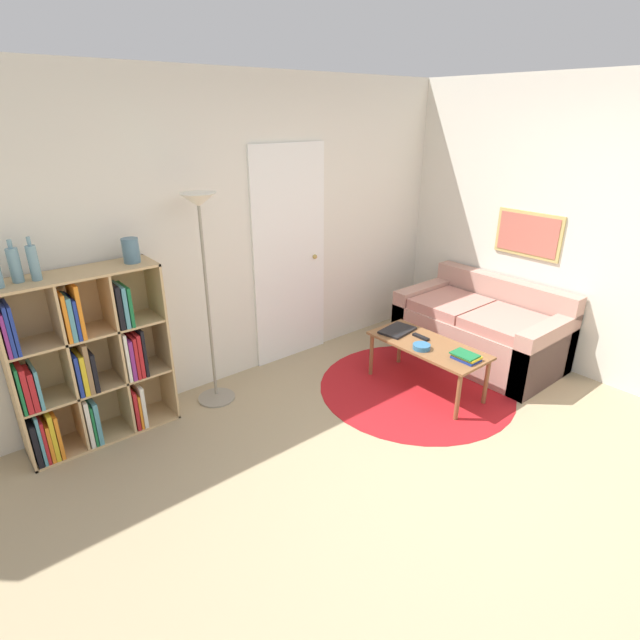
% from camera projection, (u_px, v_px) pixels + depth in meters
% --- Properties ---
extents(ground_plane, '(14.00, 14.00, 0.00)m').
position_uv_depth(ground_plane, '(464.00, 498.00, 3.19)').
color(ground_plane, tan).
extents(wall_back, '(7.40, 0.11, 2.60)m').
position_uv_depth(wall_back, '(255.00, 233.00, 4.39)').
color(wall_back, silver).
rests_on(wall_back, ground_plane).
extents(wall_right, '(0.08, 5.36, 2.60)m').
position_uv_depth(wall_right, '(515.00, 221.00, 4.82)').
color(wall_right, silver).
rests_on(wall_right, ground_plane).
extents(rug, '(1.70, 1.70, 0.01)m').
position_uv_depth(rug, '(416.00, 387.00, 4.45)').
color(rug, '#B2191E').
rests_on(rug, ground_plane).
extents(bookshelf, '(1.06, 0.34, 1.29)m').
position_uv_depth(bookshelf, '(86.00, 364.00, 3.57)').
color(bookshelf, tan).
rests_on(bookshelf, ground_plane).
extents(floor_lamp, '(0.31, 0.31, 1.73)m').
position_uv_depth(floor_lamp, '(202.00, 245.00, 3.77)').
color(floor_lamp, gray).
rests_on(floor_lamp, ground_plane).
extents(couch, '(0.87, 1.52, 0.76)m').
position_uv_depth(couch, '(482.00, 330.00, 4.93)').
color(couch, tan).
rests_on(couch, ground_plane).
extents(coffee_table, '(0.47, 1.04, 0.44)m').
position_uv_depth(coffee_table, '(428.00, 349.00, 4.30)').
color(coffee_table, brown).
rests_on(coffee_table, ground_plane).
extents(laptop, '(0.35, 0.26, 0.02)m').
position_uv_depth(laptop, '(397.00, 330.00, 4.52)').
color(laptop, black).
rests_on(laptop, coffee_table).
extents(bowl, '(0.15, 0.15, 0.04)m').
position_uv_depth(bowl, '(422.00, 347.00, 4.18)').
color(bowl, teal).
rests_on(bowl, coffee_table).
extents(book_stack_on_table, '(0.16, 0.21, 0.05)m').
position_uv_depth(book_stack_on_table, '(466.00, 357.00, 4.01)').
color(book_stack_on_table, navy).
rests_on(book_stack_on_table, coffee_table).
extents(remote, '(0.05, 0.17, 0.02)m').
position_uv_depth(remote, '(421.00, 337.00, 4.39)').
color(remote, black).
rests_on(remote, coffee_table).
extents(bottle_middle, '(0.07, 0.07, 0.27)m').
position_uv_depth(bottle_middle, '(15.00, 265.00, 3.11)').
color(bottle_middle, '#6B93A3').
rests_on(bottle_middle, bookshelf).
extents(bottle_right, '(0.06, 0.06, 0.28)m').
position_uv_depth(bottle_right, '(34.00, 262.00, 3.14)').
color(bottle_right, '#6B93A3').
rests_on(bottle_right, bookshelf).
extents(vase_on_shelf, '(0.12, 0.12, 0.17)m').
position_uv_depth(vase_on_shelf, '(131.00, 250.00, 3.52)').
color(vase_on_shelf, slate).
rests_on(vase_on_shelf, bookshelf).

